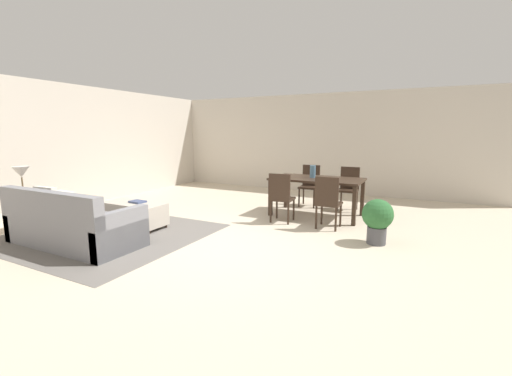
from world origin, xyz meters
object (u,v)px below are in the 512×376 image
Objects in this scene: vase_centerpiece at (313,172)px; table_lamp at (21,173)px; potted_plant at (377,218)px; book_on_ottoman at (138,202)px; ottoman_table at (134,213)px; dining_chair_near_left at (281,195)px; dining_chair_far_left at (310,183)px; dining_chair_near_right at (328,200)px; dining_chair_far_right at (349,186)px; dining_table at (317,182)px; side_table at (25,205)px; couch at (72,225)px.

table_lamp is at bearing -139.93° from vase_centerpiece.
book_on_ottoman is at bearing -166.51° from potted_plant.
potted_plant reaches higher than ottoman_table.
table_lamp reaches higher than potted_plant.
dining_chair_near_left is (3.61, 2.47, -0.47)m from table_lamp.
potted_plant is at bearing -50.80° from dining_chair_far_left.
dining_chair_far_right is (0.00, 1.68, 0.00)m from dining_chair_near_right.
potted_plant is at bearing 20.57° from table_lamp.
vase_centerpiece is at bearing 42.18° from ottoman_table.
dining_chair_far_left is (-0.42, 0.87, -0.15)m from dining_table.
table_lamp reaches higher than vase_centerpiece.
potted_plant is (5.36, 2.01, -0.59)m from table_lamp.
dining_chair_near_left is (2.19, 1.45, 0.27)m from ottoman_table.
dining_chair_far_right is at bearing 89.98° from dining_chair_near_right.
side_table is at bearing -145.54° from dining_chair_near_left.
table_lamp reaches higher than dining_chair_near_right.
potted_plant is (5.36, 2.01, -0.06)m from side_table.
dining_chair_far_right is at bearing 42.52° from table_lamp.
dining_chair_far_left is at bearing 115.92° from dining_table.
dining_table is 0.93m from dining_chair_near_left.
table_lamp is 5.75m from potted_plant.
couch reaches higher than potted_plant.
couch is 4.34m from dining_table.
dining_chair_near_left is 1.68m from dining_chair_far_left.
vase_centerpiece reaches higher than book_on_ottoman.
ottoman_table is 4.78× the size of vase_centerpiece.
dining_chair_near_left reaches higher than side_table.
dining_chair_near_left is at bearing 34.46° from table_lamp.
dining_chair_near_right is 1.93m from dining_chair_far_left.
table_lamp is 5.21m from dining_table.
dining_chair_near_left is at bearing 165.17° from potted_plant.
book_on_ottoman is at bearing -137.93° from vase_centerpiece.
table_lamp is at bearing -144.03° from ottoman_table.
dining_table is at bearing -64.08° from dining_chair_far_left.
table_lamp reaches higher than couch.
dining_chair_far_left is 1.35× the size of potted_plant.
couch is 4.54m from potted_plant.
book_on_ottoman is at bearing 47.60° from ottoman_table.
dining_chair_far_left is 2.77m from potted_plant.
book_on_ottoman is 4.01m from potted_plant.
potted_plant is (3.90, 0.94, -0.05)m from book_on_ottoman.
dining_table reaches higher than potted_plant.
dining_chair_near_right is at bearing -57.50° from vase_centerpiece.
ottoman_table is 1.27× the size of dining_chair_far_right.
side_table is 0.63× the size of dining_chair_near_right.
ottoman_table is 3.83m from dining_chair_far_left.
ottoman_table is 3.39m from dining_chair_near_right.
dining_chair_near_left and dining_chair_far_left have the same top height.
table_lamp is 0.57× the size of dining_chair_near_left.
book_on_ottoman is at bearing 84.28° from couch.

